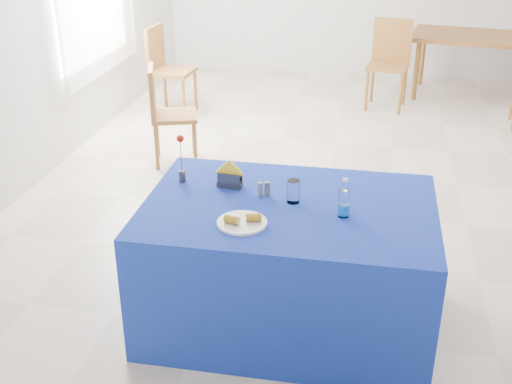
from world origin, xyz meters
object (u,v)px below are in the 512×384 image
water_bottle (344,204)px  blue_table (288,264)px  plate (242,223)px  chair_win_b (165,64)px  oak_table (474,41)px  chair_win_a (165,108)px  chair_bg_left (390,57)px

water_bottle → blue_table: bearing=165.1°
plate → chair_win_b: chair_win_b is taller
oak_table → chair_win_b: 3.67m
water_bottle → chair_win_b: 4.29m
water_bottle → chair_win_b: (-2.18, 3.69, -0.27)m
chair_win_a → chair_win_b: chair_win_b is taller
chair_bg_left → chair_win_b: (-2.45, -0.72, -0.01)m
oak_table → chair_win_a: (-2.99, -2.69, -0.15)m
plate → water_bottle: water_bottle is taller
chair_win_a → oak_table: bearing=-65.7°
chair_win_a → chair_win_b: (-0.45, 1.40, 0.04)m
plate → blue_table: 0.52m
water_bottle → chair_bg_left: (0.27, 4.41, -0.26)m
chair_win_a → plate: bearing=-171.3°
chair_win_b → plate: bearing=-151.8°
oak_table → chair_win_a: size_ratio=1.70×
water_bottle → chair_bg_left: bearing=86.4°
chair_bg_left → chair_win_b: 2.56m
blue_table → oak_table: 5.14m
water_bottle → oak_table: (1.25, 4.98, -0.15)m
plate → water_bottle: size_ratio=1.22×
blue_table → water_bottle: (0.30, -0.08, 0.45)m
plate → chair_bg_left: size_ratio=0.26×
plate → chair_win_a: bearing=116.4°
blue_table → chair_win_b: bearing=117.6°
plate → chair_win_a: size_ratio=0.29×
blue_table → chair_win_b: size_ratio=1.64×
chair_bg_left → oak_table: bearing=38.4°
chair_win_a → chair_win_b: 1.47m
plate → oak_table: 5.46m
water_bottle → chair_win_a: bearing=127.2°
oak_table → chair_bg_left: bearing=-150.0°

